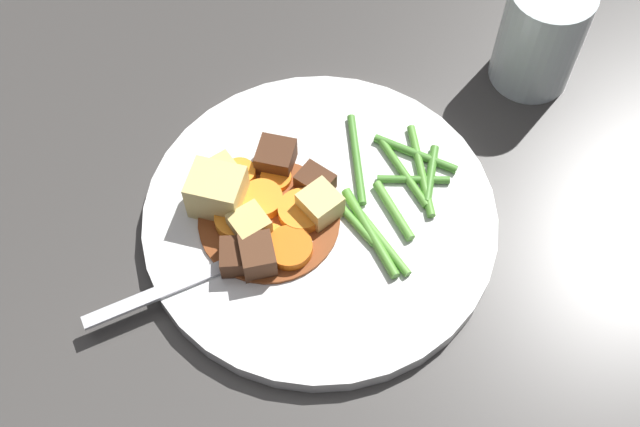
# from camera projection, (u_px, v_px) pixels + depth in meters

# --- Properties ---
(ground_plane) EXTENTS (3.00, 3.00, 0.00)m
(ground_plane) POSITION_uv_depth(u_px,v_px,m) (320.00, 224.00, 0.63)
(ground_plane) COLOR #423F3D
(dinner_plate) EXTENTS (0.27, 0.27, 0.02)m
(dinner_plate) POSITION_uv_depth(u_px,v_px,m) (320.00, 219.00, 0.62)
(dinner_plate) COLOR white
(dinner_plate) RESTS_ON ground_plane
(stew_sauce) EXTENTS (0.11, 0.11, 0.00)m
(stew_sauce) POSITION_uv_depth(u_px,v_px,m) (269.00, 216.00, 0.61)
(stew_sauce) COLOR brown
(stew_sauce) RESTS_ON dinner_plate
(carrot_slice_0) EXTENTS (0.04, 0.04, 0.01)m
(carrot_slice_0) POSITION_uv_depth(u_px,v_px,m) (302.00, 214.00, 0.61)
(carrot_slice_0) COLOR orange
(carrot_slice_0) RESTS_ON dinner_plate
(carrot_slice_1) EXTENTS (0.03, 0.03, 0.01)m
(carrot_slice_1) POSITION_uv_depth(u_px,v_px,m) (276.00, 179.00, 0.63)
(carrot_slice_1) COLOR orange
(carrot_slice_1) RESTS_ON dinner_plate
(carrot_slice_2) EXTENTS (0.04, 0.04, 0.01)m
(carrot_slice_2) POSITION_uv_depth(u_px,v_px,m) (270.00, 241.00, 0.60)
(carrot_slice_2) COLOR orange
(carrot_slice_2) RESTS_ON dinner_plate
(carrot_slice_3) EXTENTS (0.04, 0.04, 0.01)m
(carrot_slice_3) POSITION_uv_depth(u_px,v_px,m) (237.00, 217.00, 0.61)
(carrot_slice_3) COLOR orange
(carrot_slice_3) RESTS_ON dinner_plate
(carrot_slice_4) EXTENTS (0.04, 0.04, 0.01)m
(carrot_slice_4) POSITION_uv_depth(u_px,v_px,m) (262.00, 201.00, 0.62)
(carrot_slice_4) COLOR orange
(carrot_slice_4) RESTS_ON dinner_plate
(carrot_slice_5) EXTENTS (0.03, 0.03, 0.01)m
(carrot_slice_5) POSITION_uv_depth(u_px,v_px,m) (240.00, 175.00, 0.63)
(carrot_slice_5) COLOR orange
(carrot_slice_5) RESTS_ON dinner_plate
(carrot_slice_6) EXTENTS (0.04, 0.04, 0.01)m
(carrot_slice_6) POSITION_uv_depth(u_px,v_px,m) (290.00, 249.00, 0.59)
(carrot_slice_6) COLOR orange
(carrot_slice_6) RESTS_ON dinner_plate
(potato_chunk_0) EXTENTS (0.03, 0.03, 0.02)m
(potato_chunk_0) POSITION_uv_depth(u_px,v_px,m) (250.00, 227.00, 0.60)
(potato_chunk_0) COLOR #DBBC6B
(potato_chunk_0) RESTS_ON dinner_plate
(potato_chunk_1) EXTENTS (0.04, 0.04, 0.02)m
(potato_chunk_1) POSITION_uv_depth(u_px,v_px,m) (220.00, 178.00, 0.62)
(potato_chunk_1) COLOR #DBBC6B
(potato_chunk_1) RESTS_ON dinner_plate
(potato_chunk_2) EXTENTS (0.04, 0.04, 0.02)m
(potato_chunk_2) POSITION_uv_depth(u_px,v_px,m) (323.00, 200.00, 0.61)
(potato_chunk_2) COLOR #E5CC7A
(potato_chunk_2) RESTS_ON dinner_plate
(potato_chunk_3) EXTENTS (0.05, 0.05, 0.04)m
(potato_chunk_3) POSITION_uv_depth(u_px,v_px,m) (217.00, 192.00, 0.60)
(potato_chunk_3) COLOR #E5CC7A
(potato_chunk_3) RESTS_ON dinner_plate
(meat_chunk_0) EXTENTS (0.03, 0.03, 0.02)m
(meat_chunk_0) POSITION_uv_depth(u_px,v_px,m) (258.00, 256.00, 0.58)
(meat_chunk_0) COLOR #56331E
(meat_chunk_0) RESTS_ON dinner_plate
(meat_chunk_1) EXTENTS (0.03, 0.03, 0.02)m
(meat_chunk_1) POSITION_uv_depth(u_px,v_px,m) (317.00, 182.00, 0.62)
(meat_chunk_1) COLOR #4C2B19
(meat_chunk_1) RESTS_ON dinner_plate
(meat_chunk_2) EXTENTS (0.02, 0.03, 0.02)m
(meat_chunk_2) POSITION_uv_depth(u_px,v_px,m) (234.00, 257.00, 0.59)
(meat_chunk_2) COLOR #4C2B19
(meat_chunk_2) RESTS_ON dinner_plate
(meat_chunk_3) EXTENTS (0.04, 0.04, 0.02)m
(meat_chunk_3) POSITION_uv_depth(u_px,v_px,m) (276.00, 157.00, 0.63)
(meat_chunk_3) COLOR #4C2B19
(meat_chunk_3) RESTS_ON dinner_plate
(green_bean_0) EXTENTS (0.02, 0.05, 0.01)m
(green_bean_0) POSITION_uv_depth(u_px,v_px,m) (431.00, 174.00, 0.63)
(green_bean_0) COLOR #4C8E33
(green_bean_0) RESTS_ON dinner_plate
(green_bean_1) EXTENTS (0.04, 0.07, 0.01)m
(green_bean_1) POSITION_uv_depth(u_px,v_px,m) (343.00, 214.00, 0.61)
(green_bean_1) COLOR #599E38
(green_bean_1) RESTS_ON dinner_plate
(green_bean_2) EXTENTS (0.03, 0.08, 0.01)m
(green_bean_2) POSITION_uv_depth(u_px,v_px,m) (370.00, 232.00, 0.60)
(green_bean_2) COLOR #599E38
(green_bean_2) RESTS_ON dinner_plate
(green_bean_3) EXTENTS (0.03, 0.07, 0.01)m
(green_bean_3) POSITION_uv_depth(u_px,v_px,m) (404.00, 173.00, 0.63)
(green_bean_3) COLOR #599E38
(green_bean_3) RESTS_ON dinner_plate
(green_bean_4) EXTENTS (0.06, 0.05, 0.01)m
(green_bean_4) POSITION_uv_depth(u_px,v_px,m) (415.00, 154.00, 0.64)
(green_bean_4) COLOR #4C8E33
(green_bean_4) RESTS_ON dinner_plate
(green_bean_5) EXTENTS (0.06, 0.02, 0.01)m
(green_bean_5) POSITION_uv_depth(u_px,v_px,m) (413.00, 179.00, 0.63)
(green_bean_5) COLOR #4C8E33
(green_bean_5) RESTS_ON dinner_plate
(green_bean_6) EXTENTS (0.02, 0.05, 0.01)m
(green_bean_6) POSITION_uv_depth(u_px,v_px,m) (393.00, 211.00, 0.61)
(green_bean_6) COLOR #66AD42
(green_bean_6) RESTS_ON dinner_plate
(green_bean_7) EXTENTS (0.04, 0.07, 0.01)m
(green_bean_7) POSITION_uv_depth(u_px,v_px,m) (379.00, 237.00, 0.60)
(green_bean_7) COLOR #66AD42
(green_bean_7) RESTS_ON dinner_plate
(green_bean_8) EXTENTS (0.01, 0.08, 0.01)m
(green_bean_8) POSITION_uv_depth(u_px,v_px,m) (357.00, 159.00, 0.64)
(green_bean_8) COLOR #4C8E33
(green_bean_8) RESTS_ON dinner_plate
(green_bean_9) EXTENTS (0.01, 0.08, 0.01)m
(green_bean_9) POSITION_uv_depth(u_px,v_px,m) (421.00, 170.00, 0.63)
(green_bean_9) COLOR #599E38
(green_bean_9) RESTS_ON dinner_plate
(fork) EXTENTS (0.17, 0.06, 0.00)m
(fork) POSITION_uv_depth(u_px,v_px,m) (207.00, 273.00, 0.59)
(fork) COLOR silver
(fork) RESTS_ON dinner_plate
(water_glass) EXTENTS (0.07, 0.07, 0.10)m
(water_glass) POSITION_uv_depth(u_px,v_px,m) (541.00, 35.00, 0.67)
(water_glass) COLOR silver
(water_glass) RESTS_ON ground_plane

